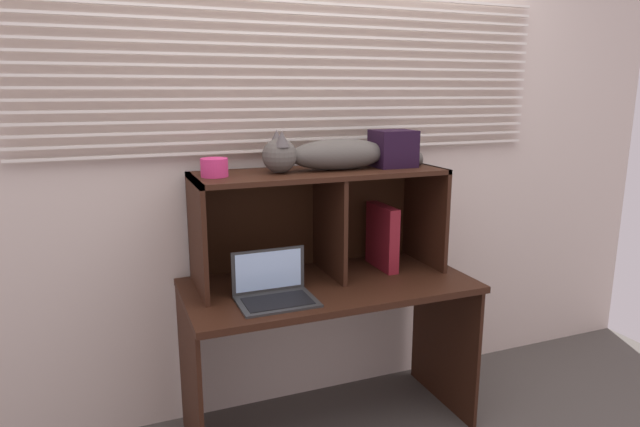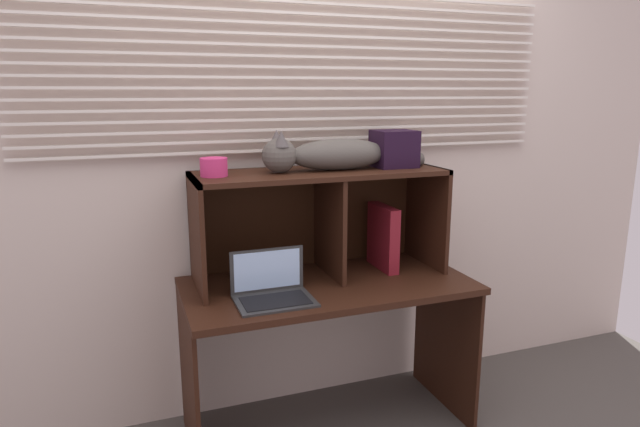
{
  "view_description": "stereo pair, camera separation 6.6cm",
  "coord_description": "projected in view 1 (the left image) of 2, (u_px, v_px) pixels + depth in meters",
  "views": [
    {
      "loc": [
        -0.9,
        -1.97,
        1.58
      ],
      "look_at": [
        0.0,
        0.3,
        1.03
      ],
      "focal_mm": 30.77,
      "sensor_mm": 36.0,
      "label": 1
    },
    {
      "loc": [
        -0.84,
        -2.0,
        1.58
      ],
      "look_at": [
        0.0,
        0.3,
        1.03
      ],
      "focal_mm": 30.77,
      "sensor_mm": 36.0,
      "label": 2
    }
  ],
  "objects": [
    {
      "name": "laptop",
      "position": [
        274.0,
        291.0,
        2.27
      ],
      "size": [
        0.32,
        0.23,
        0.2
      ],
      "color": "#2E2E2E",
      "rests_on": "desk"
    },
    {
      "name": "back_panel_with_blinds",
      "position": [
        301.0,
        157.0,
        2.68
      ],
      "size": [
        4.4,
        0.08,
        2.5
      ],
      "color": "beige",
      "rests_on": "ground"
    },
    {
      "name": "desk",
      "position": [
        329.0,
        314.0,
        2.51
      ],
      "size": [
        1.29,
        0.63,
        0.73
      ],
      "color": "black",
      "rests_on": "ground"
    },
    {
      "name": "small_basket",
      "position": [
        214.0,
        167.0,
        2.28
      ],
      "size": [
        0.11,
        0.11,
        0.08
      ],
      "primitive_type": "cylinder",
      "color": "#D1316D",
      "rests_on": "hutch_shelf_unit"
    },
    {
      "name": "book_stack",
      "position": [
        268.0,
        279.0,
        2.48
      ],
      "size": [
        0.2,
        0.21,
        0.03
      ],
      "color": "brown",
      "rests_on": "desk"
    },
    {
      "name": "storage_box",
      "position": [
        393.0,
        148.0,
        2.58
      ],
      "size": [
        0.19,
        0.17,
        0.17
      ],
      "primitive_type": "cube",
      "color": "black",
      "rests_on": "hutch_shelf_unit"
    },
    {
      "name": "binder_upright",
      "position": [
        382.0,
        237.0,
        2.66
      ],
      "size": [
        0.05,
        0.25,
        0.31
      ],
      "primitive_type": "cube",
      "color": "maroon",
      "rests_on": "desk"
    },
    {
      "name": "cat",
      "position": [
        327.0,
        154.0,
        2.46
      ],
      "size": [
        0.78,
        0.17,
        0.19
      ],
      "color": "#504B45",
      "rests_on": "hutch_shelf_unit"
    },
    {
      "name": "hutch_shelf_unit",
      "position": [
        319.0,
        204.0,
        2.53
      ],
      "size": [
        1.14,
        0.4,
        0.5
      ],
      "color": "black",
      "rests_on": "desk"
    }
  ]
}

